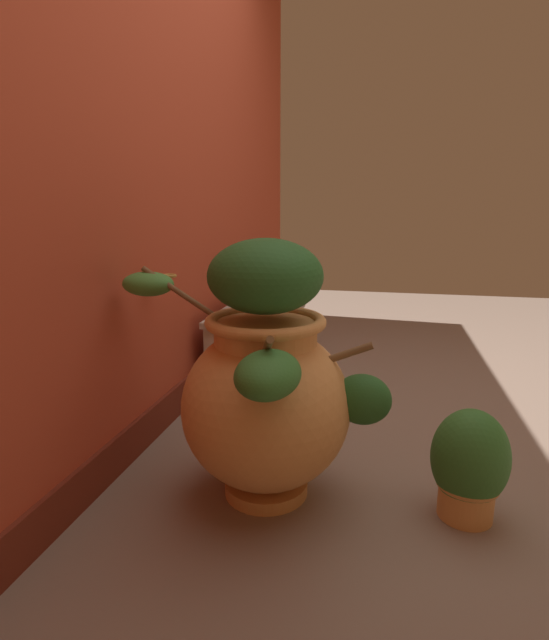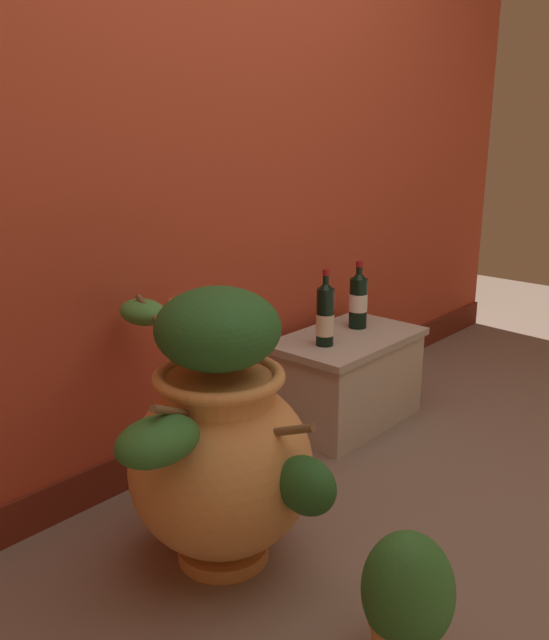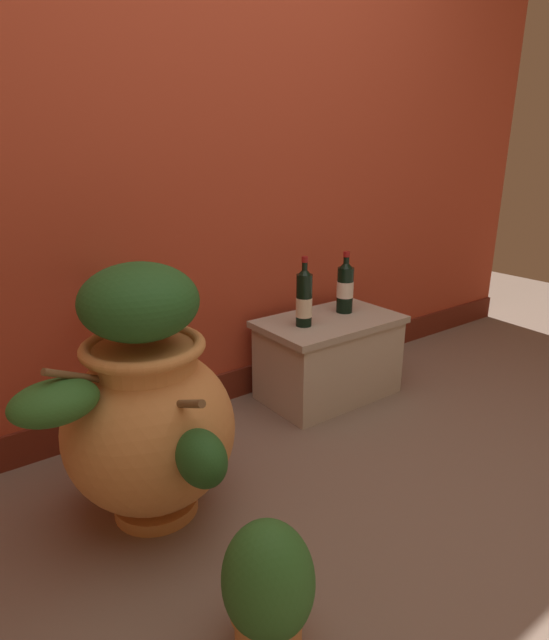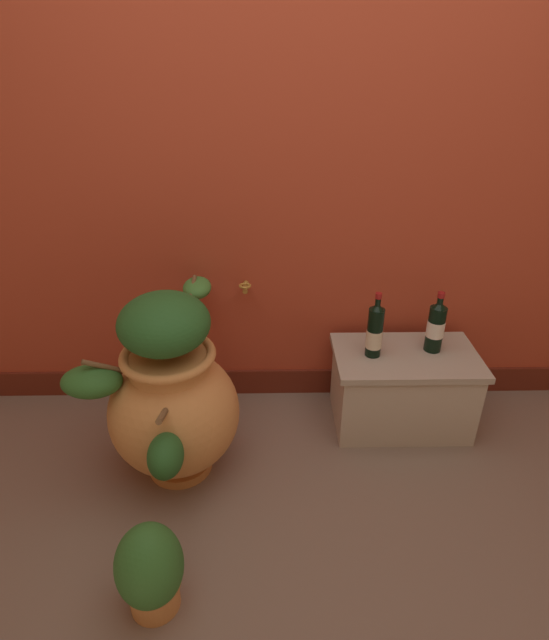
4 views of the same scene
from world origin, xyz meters
The scene contains 7 objects.
ground_plane centered at (0.00, 0.00, 0.00)m, with size 7.00×7.00×0.00m, color #7A6656.
back_wall centered at (0.00, 1.20, 1.29)m, with size 4.40×0.33×2.60m.
terracotta_urn centered at (-0.55, 0.56, 0.38)m, with size 0.66×0.89×0.83m.
stone_ledge centered at (0.47, 0.85, 0.21)m, with size 0.66×0.40×0.39m.
wine_bottle_left centered at (0.31, 0.85, 0.51)m, with size 0.07×0.07×0.31m.
wine_bottle_middle centered at (0.60, 0.89, 0.52)m, with size 0.08×0.08×0.29m.
potted_shrub centered at (-0.54, -0.06, 0.17)m, with size 0.21×0.22×0.34m.
Camera 1 is at (-1.93, 0.22, 0.91)m, focal length 27.16 mm.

